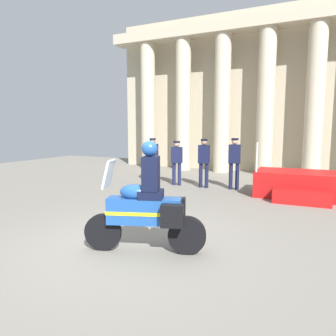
% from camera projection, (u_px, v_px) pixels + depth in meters
% --- Properties ---
extents(ground_plane, '(28.00, 28.00, 0.00)m').
position_uv_depth(ground_plane, '(128.00, 246.00, 5.60)').
color(ground_plane, gray).
extents(colonnade_backdrop, '(13.46, 1.60, 7.63)m').
position_uv_depth(colonnade_backdrop, '(246.00, 89.00, 14.65)').
color(colonnade_backdrop, '#B6AB91').
rests_on(colonnade_backdrop, ground_plane).
extents(reviewing_stand, '(2.77, 2.01, 1.68)m').
position_uv_depth(reviewing_stand, '(303.00, 185.00, 9.47)').
color(reviewing_stand, '#B71414').
rests_on(reviewing_stand, ground_plane).
extents(officer_in_row_0, '(0.39, 0.24, 1.72)m').
position_uv_depth(officer_in_row_0, '(153.00, 157.00, 11.94)').
color(officer_in_row_0, '#191E42').
rests_on(officer_in_row_0, ground_plane).
extents(officer_in_row_1, '(0.39, 0.24, 1.63)m').
position_uv_depth(officer_in_row_1, '(177.00, 159.00, 11.47)').
color(officer_in_row_1, '#191E42').
rests_on(officer_in_row_1, ground_plane).
extents(officer_in_row_2, '(0.39, 0.24, 1.73)m').
position_uv_depth(officer_in_row_2, '(204.00, 159.00, 10.98)').
color(officer_in_row_2, '#141938').
rests_on(officer_in_row_2, ground_plane).
extents(officer_in_row_3, '(0.39, 0.24, 1.76)m').
position_uv_depth(officer_in_row_3, '(234.00, 159.00, 10.63)').
color(officer_in_row_3, '#141938').
rests_on(officer_in_row_3, ground_plane).
extents(motorcycle_with_rider, '(2.02, 0.95, 1.90)m').
position_uv_depth(motorcycle_with_rider, '(148.00, 207.00, 5.24)').
color(motorcycle_with_rider, black).
rests_on(motorcycle_with_rider, ground_plane).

